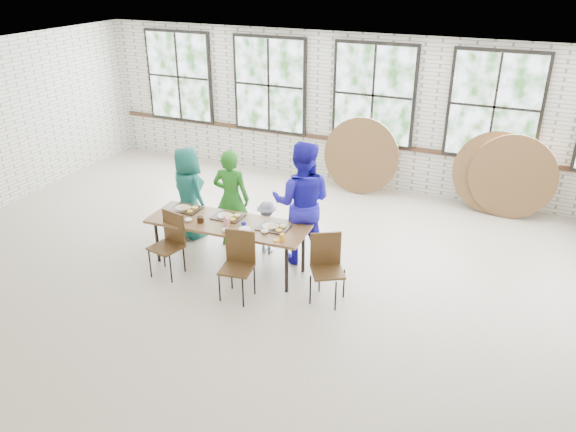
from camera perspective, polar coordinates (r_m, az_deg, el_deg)
name	(u,v)px	position (r m, az deg, el deg)	size (l,w,h in m)	color
room	(373,97)	(11.07, 8.67, 11.82)	(12.00, 12.00, 12.00)	beige
dining_table	(228,225)	(8.30, -6.13, -0.96)	(2.44, 0.93, 0.74)	brown
chair_near_left	(170,238)	(8.34, -11.89, -2.24)	(0.50, 0.48, 0.95)	#493118
chair_near_right	(239,259)	(7.66, -5.05, -4.35)	(0.48, 0.47, 0.95)	#493118
chair_spare	(327,262)	(7.59, 3.95, -4.64)	(0.57, 0.56, 0.95)	#493118
adult_teal	(189,193)	(9.31, -10.07, 2.31)	(0.75, 0.49, 1.54)	#19605A
adult_green	(231,199)	(8.90, -5.78, 1.76)	(0.59, 0.39, 1.62)	#226B1C
toddler	(267,227)	(8.79, -2.15, -1.14)	(0.56, 0.32, 0.87)	#152242
adult_blue	(302,203)	(8.35, 1.43, 1.35)	(0.93, 0.72, 1.91)	#201AB9
tabletop_clutter	(232,223)	(8.21, -5.76, -0.67)	(2.05, 0.66, 0.11)	black
round_tops_leaning	(453,169)	(10.78, 16.43, 4.64)	(4.28, 0.43, 1.49)	brown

